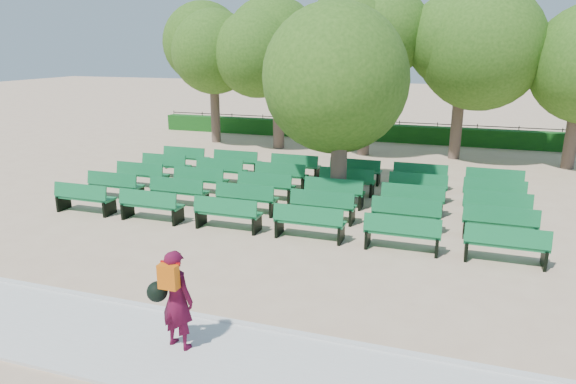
# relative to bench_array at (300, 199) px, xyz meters

# --- Properties ---
(ground) EXTENTS (120.00, 120.00, 0.00)m
(ground) POSITION_rel_bench_array_xyz_m (0.66, -1.60, -0.10)
(ground) COLOR tan
(paving) EXTENTS (30.00, 2.20, 0.06)m
(paving) POSITION_rel_bench_array_xyz_m (0.66, -9.00, -0.07)
(paving) COLOR silver
(paving) RESTS_ON ground
(curb) EXTENTS (30.00, 0.12, 0.10)m
(curb) POSITION_rel_bench_array_xyz_m (0.66, -7.85, -0.05)
(curb) COLOR silver
(curb) RESTS_ON ground
(hedge) EXTENTS (26.00, 0.70, 0.90)m
(hedge) POSITION_rel_bench_array_xyz_m (0.66, 12.40, 0.35)
(hedge) COLOR #154F16
(hedge) RESTS_ON ground
(fence) EXTENTS (26.00, 0.10, 1.02)m
(fence) POSITION_rel_bench_array_xyz_m (0.66, 12.80, -0.10)
(fence) COLOR black
(fence) RESTS_ON ground
(tree_line) EXTENTS (21.80, 6.80, 7.04)m
(tree_line) POSITION_rel_bench_array_xyz_m (0.66, 8.40, -0.10)
(tree_line) COLOR #356019
(tree_line) RESTS_ON ground
(bench_array) EXTENTS (1.93, 0.68, 1.20)m
(bench_array) POSITION_rel_bench_array_xyz_m (0.00, 0.00, 0.00)
(bench_array) COLOR #136F3A
(bench_array) RESTS_ON ground
(tree_among) EXTENTS (4.61, 4.61, 6.20)m
(tree_among) POSITION_rel_bench_array_xyz_m (1.25, 0.09, 4.01)
(tree_among) COLOR brown
(tree_among) RESTS_ON ground
(person) EXTENTS (0.85, 0.55, 1.75)m
(person) POSITION_rel_bench_array_xyz_m (0.56, -8.86, 0.87)
(person) COLOR #4F0B25
(person) RESTS_ON ground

